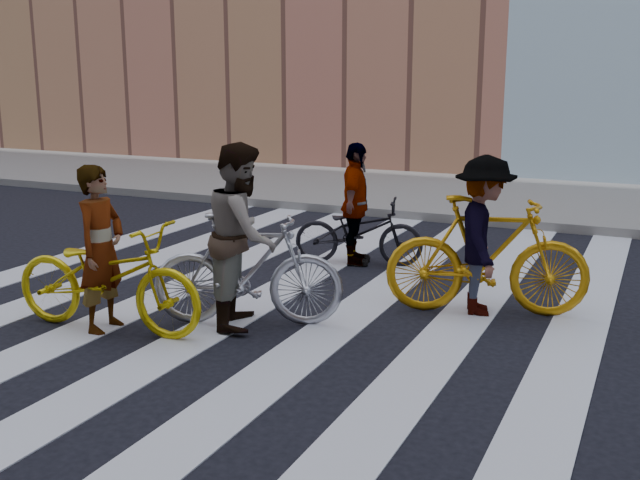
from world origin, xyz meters
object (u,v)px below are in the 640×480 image
Objects in this scene: rider_right at (483,236)px; bike_dark_rear at (359,232)px; bike_yellow_left at (107,277)px; bike_yellow_right at (487,256)px; rider_left at (101,249)px; rider_rear at (355,204)px; rider_mid at (243,235)px; bike_silver_mid at (248,269)px.

bike_dark_rear is at bearing 38.80° from rider_right.
bike_dark_rear is (1.25, 3.41, -0.10)m from bike_yellow_left.
rider_right is at bearing 73.73° from bike_yellow_right.
rider_left is (-1.30, -3.41, 0.37)m from bike_dark_rear.
rider_right is 1.04× the size of rider_rear.
rider_mid is at bearing 163.61° from rider_rear.
rider_mid is at bearing 106.56° from rider_right.
rider_left is at bearing 99.14° from bike_silver_mid.
bike_yellow_right is at bearing -79.79° from rider_mid.
rider_mid is 2.47m from rider_right.
bike_silver_mid is 2.69m from bike_dark_rear.
bike_yellow_right is 2.53m from rider_mid.
bike_silver_mid is 1.13× the size of bike_dark_rear.
bike_dark_rear is at bearing -25.29° from rider_left.
bike_yellow_right is 2.44m from rider_rear.
rider_rear is at bearing -23.81° from bike_yellow_left.
bike_dark_rear is 1.03× the size of rider_left.
bike_dark_rear is 2.73m from rider_mid.
bike_yellow_left is 0.28m from rider_left.
rider_left is (-3.28, -2.07, 0.19)m from bike_yellow_right.
bike_silver_mid reaches higher than bike_yellow_left.
rider_right reaches higher than bike_yellow_right.
rider_left reaches higher than bike_yellow_right.
bike_dark_rear is at bearing -24.56° from bike_yellow_left.
rider_mid is (1.15, 0.73, 0.10)m from rider_left.
rider_rear reaches higher than bike_dark_rear.
bike_dark_rear is (-1.97, 1.34, -0.18)m from bike_yellow_right.
rider_left is 3.63m from rider_rear.
rider_rear reaches higher than bike_yellow_left.
bike_yellow_left reaches higher than bike_dark_rear.
rider_left is (-0.05, 0.00, 0.27)m from bike_yellow_left.
rider_rear is (-1.97, 1.34, -0.03)m from rider_right.
rider_right is 2.39m from rider_rear.
rider_mid reaches higher than bike_dark_rear.
rider_right is (1.92, -1.34, 0.39)m from bike_dark_rear.
rider_left reaches higher than rider_rear.
rider_mid is (1.10, 0.73, 0.37)m from bike_yellow_left.
bike_yellow_left is 1.13× the size of rider_mid.
bike_yellow_left is 3.64m from bike_dark_rear.
rider_right reaches higher than bike_yellow_left.
bike_silver_mid is at bearing -112.00° from rider_mid.
rider_mid reaches higher than bike_yellow_right.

